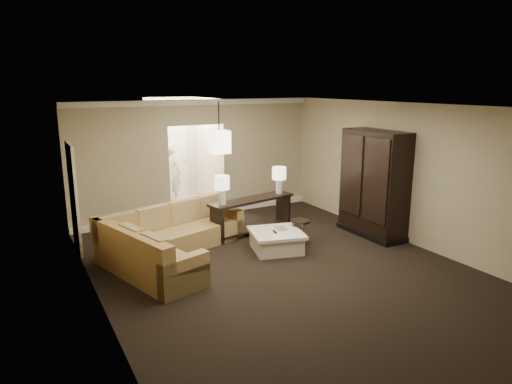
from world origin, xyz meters
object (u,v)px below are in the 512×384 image
console_table (252,213)px  drink_table (300,227)px  armoire (374,186)px  sectional_sofa (169,241)px  person (170,170)px  coffee_table (276,240)px

console_table → drink_table: (0.54, -1.05, -0.11)m
console_table → armoire: armoire is taller
sectional_sofa → person: 4.18m
console_table → drink_table: console_table is taller
coffee_table → person: person is taller
armoire → drink_table: bearing=171.1°
console_table → armoire: 2.63m
sectional_sofa → armoire: (4.23, -0.75, 0.72)m
sectional_sofa → console_table: sectional_sofa is taller
drink_table → armoire: bearing=-8.9°
console_table → armoire: size_ratio=0.92×
armoire → drink_table: size_ratio=4.52×
drink_table → sectional_sofa: bearing=169.3°
console_table → sectional_sofa: bearing=-175.1°
sectional_sofa → drink_table: sectional_sofa is taller
console_table → person: person is taller
coffee_table → armoire: (2.28, -0.16, 0.87)m
console_table → drink_table: size_ratio=4.16×
drink_table → coffee_table: bearing=-171.1°
sectional_sofa → console_table: bearing=-0.8°
sectional_sofa → person: (1.34, 3.92, 0.54)m
sectional_sofa → drink_table: (2.57, -0.49, 0.01)m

